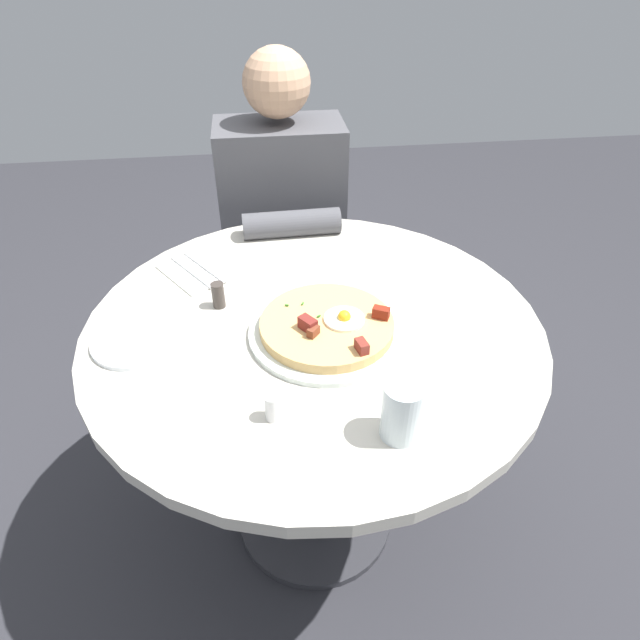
# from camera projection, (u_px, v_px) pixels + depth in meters

# --- Properties ---
(ground_plane) EXTENTS (6.00, 6.00, 0.00)m
(ground_plane) POSITION_uv_depth(u_px,v_px,m) (315.00, 516.00, 1.60)
(ground_plane) COLOR #2D2D33
(dining_table) EXTENTS (0.97, 0.97, 0.72)m
(dining_table) POSITION_uv_depth(u_px,v_px,m) (314.00, 380.00, 1.27)
(dining_table) COLOR beige
(dining_table) RESTS_ON ground_plane
(person_seated) EXTENTS (0.38, 0.46, 1.14)m
(person_seated) POSITION_uv_depth(u_px,v_px,m) (284.00, 252.00, 1.82)
(person_seated) COLOR #2D2D33
(person_seated) RESTS_ON ground_plane
(pizza_plate) EXTENTS (0.32, 0.32, 0.01)m
(pizza_plate) POSITION_uv_depth(u_px,v_px,m) (327.00, 332.00, 1.13)
(pizza_plate) COLOR silver
(pizza_plate) RESTS_ON dining_table
(breakfast_pizza) EXTENTS (0.28, 0.28, 0.05)m
(breakfast_pizza) POSITION_uv_depth(u_px,v_px,m) (328.00, 325.00, 1.11)
(breakfast_pizza) COLOR tan
(breakfast_pizza) RESTS_ON pizza_plate
(bread_plate) EXTENTS (0.18, 0.18, 0.01)m
(bread_plate) POSITION_uv_depth(u_px,v_px,m) (136.00, 340.00, 1.10)
(bread_plate) COLOR white
(bread_plate) RESTS_ON dining_table
(napkin) EXTENTS (0.21, 0.22, 0.00)m
(napkin) POSITION_uv_depth(u_px,v_px,m) (199.00, 271.00, 1.32)
(napkin) COLOR white
(napkin) RESTS_ON dining_table
(fork) EXTENTS (0.11, 0.16, 0.00)m
(fork) POSITION_uv_depth(u_px,v_px,m) (205.00, 266.00, 1.33)
(fork) COLOR silver
(fork) RESTS_ON napkin
(knife) EXTENTS (0.11, 0.16, 0.00)m
(knife) POSITION_uv_depth(u_px,v_px,m) (192.00, 272.00, 1.31)
(knife) COLOR silver
(knife) RESTS_ON napkin
(water_glass) EXTENTS (0.07, 0.07, 0.11)m
(water_glass) POSITION_uv_depth(u_px,v_px,m) (402.00, 411.00, 0.88)
(water_glass) COLOR silver
(water_glass) RESTS_ON dining_table
(salt_shaker) EXTENTS (0.03, 0.03, 0.05)m
(salt_shaker) POSITION_uv_depth(u_px,v_px,m) (273.00, 407.00, 0.93)
(salt_shaker) COLOR white
(salt_shaker) RESTS_ON dining_table
(pepper_shaker) EXTENTS (0.03, 0.03, 0.06)m
(pepper_shaker) POSITION_uv_depth(u_px,v_px,m) (218.00, 295.00, 1.19)
(pepper_shaker) COLOR #3F3833
(pepper_shaker) RESTS_ON dining_table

